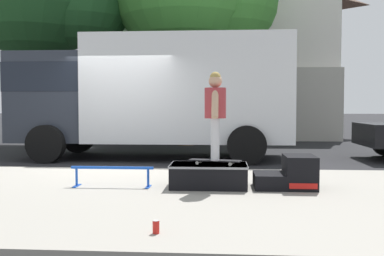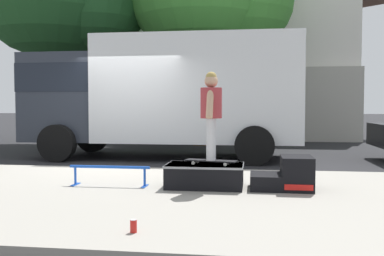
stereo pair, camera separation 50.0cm
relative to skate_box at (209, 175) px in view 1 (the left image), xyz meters
The scene contains 10 objects.
ground_plane 3.32m from the skate_box, 131.93° to the left, with size 140.00×140.00×0.00m, color black.
sidewalk_slab 2.29m from the skate_box, 166.24° to the right, with size 50.00×5.00×0.12m, color gray.
skate_box is the anchor object (origin of this frame).
kicker_ramp 1.21m from the skate_box, ahead, with size 0.90×0.66×0.49m.
grind_rail 1.46m from the skate_box, behind, with size 1.26×0.28×0.31m.
skateboard 0.24m from the skate_box, 23.69° to the right, with size 0.81×0.37×0.07m.
skater_kid 1.00m from the skate_box, 23.69° to the right, with size 0.32×0.67×1.31m.
soda_can 2.53m from the skate_box, 99.60° to the right, with size 0.07×0.07×0.13m.
box_truck 5.13m from the skate_box, 109.24° to the left, with size 6.91×2.63×3.05m.
house_behind 15.10m from the skate_box, 89.16° to the left, with size 9.54×8.23×8.40m.
Camera 1 is at (2.43, -9.12, 1.34)m, focal length 41.68 mm.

